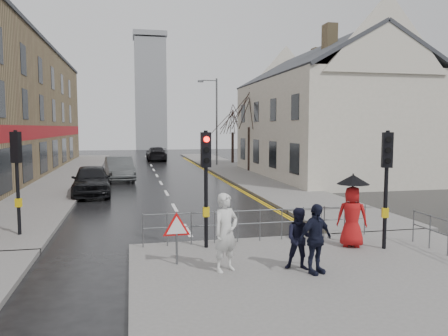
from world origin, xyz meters
name	(u,v)px	position (x,y,z in m)	size (l,w,h in m)	color
ground	(201,254)	(0.00, 0.00, 0.00)	(120.00, 120.00, 0.00)	black
near_pavement	(358,288)	(3.00, -3.50, 0.07)	(10.00, 9.00, 0.14)	#605E5B
left_pavement	(70,174)	(-6.50, 23.00, 0.07)	(4.00, 44.00, 0.14)	#605E5B
right_pavement	(229,168)	(6.50, 25.00, 0.07)	(4.00, 40.00, 0.14)	#605E5B
pavement_bridge_right	(355,220)	(6.50, 3.00, 0.07)	(4.00, 4.20, 0.14)	#605E5B
building_right_cream	(323,112)	(12.00, 18.00, 4.78)	(9.00, 16.40, 10.10)	beige
church_tower	(150,95)	(1.50, 62.00, 9.00)	(5.00, 5.00, 18.00)	gray
traffic_signal_near_left	(206,168)	(0.20, 0.20, 2.46)	(0.28, 0.27, 3.40)	black
traffic_signal_near_right	(387,169)	(5.20, -1.00, 2.46)	(0.34, 0.33, 3.40)	black
traffic_signal_far_left	(17,164)	(-5.50, 3.00, 2.46)	(0.34, 0.33, 3.40)	black
guard_railing_front	(260,218)	(1.95, 0.60, 0.86)	(7.14, 0.04, 1.00)	#595B5E
warning_sign	(177,230)	(-0.80, -1.21, 1.04)	(0.80, 0.07, 1.35)	#595B5E
street_lamp	(215,116)	(5.82, 28.00, 4.71)	(1.83, 0.25, 8.00)	#595B5E
tree_near	(249,109)	(7.50, 22.00, 5.14)	(2.40, 2.40, 6.58)	black
tree_far	(233,119)	(8.00, 30.00, 4.42)	(2.40, 2.40, 5.64)	black
pedestrian_a	(226,232)	(0.31, -1.96, 1.09)	(0.70, 0.46, 1.91)	silver
pedestrian_b	(300,239)	(2.11, -2.25, 0.91)	(0.75, 0.58, 1.53)	black
pedestrian_with_umbrella	(352,208)	(4.39, -0.60, 1.28)	(1.03, 0.96, 2.13)	#AA1314
pedestrian_d	(315,239)	(2.36, -2.58, 0.98)	(0.99, 0.41, 1.68)	black
car_parked	(91,180)	(-3.98, 12.00, 0.82)	(1.94, 4.82, 1.64)	black
car_mid	(119,169)	(-2.68, 18.50, 0.81)	(1.71, 4.91, 1.62)	#3D4041
car_far	(156,154)	(0.83, 35.77, 0.76)	(2.12, 5.21, 1.51)	black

